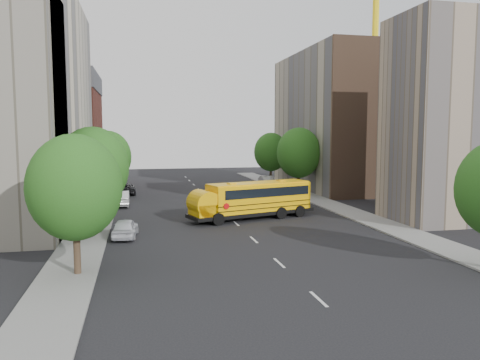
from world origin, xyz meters
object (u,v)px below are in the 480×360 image
object	(u,v)px
parked_car_0	(125,228)
school_bus	(251,198)
street_tree_0	(75,187)
parked_car_4	(274,187)
tower_crane	(389,21)
parked_car_2	(125,188)
street_tree_2	(108,157)
street_tree_1	(93,168)
street_tree_5	(271,152)
safari_truck	(270,192)
parked_car_5	(268,182)
street_tree_4	(299,153)
parked_car_1	(121,198)

from	to	relation	value
parked_car_0	school_bus	bearing A→B (deg)	-148.62
street_tree_0	parked_car_4	distance (m)	36.88
tower_crane	parked_car_2	size ratio (longest dim) A/B	6.99
parked_car_2	parked_car_4	bearing A→B (deg)	170.38
tower_crane	street_tree_0	distance (m)	62.12
street_tree_0	street_tree_2	distance (m)	28.00
school_bus	street_tree_1	bearing A→B (deg)	-179.92
street_tree_5	safari_truck	xyz separation A→B (m)	(-5.47, -18.82, -3.40)
tower_crane	school_bus	world-z (taller)	tower_crane
tower_crane	parked_car_4	world-z (taller)	tower_crane
parked_car_2	parked_car_5	xyz separation A→B (m)	(19.01, 3.49, 0.06)
street_tree_0	parked_car_0	xyz separation A→B (m)	(2.20, 8.66, -3.95)
tower_crane	parked_car_5	distance (m)	31.88
safari_truck	parked_car_2	xyz separation A→B (m)	(-14.93, 12.02, -0.59)
school_bus	parked_car_4	distance (m)	18.45
street_tree_2	parked_car_5	size ratio (longest dim) A/B	1.64
tower_crane	parked_car_0	distance (m)	56.59
parked_car_0	street_tree_4	bearing A→B (deg)	-130.67
street_tree_5	school_bus	size ratio (longest dim) A/B	0.64
tower_crane	parked_car_5	xyz separation A→B (m)	(-20.65, -5.31, -23.70)
street_tree_0	safari_truck	world-z (taller)	street_tree_0
school_bus	parked_car_0	size ratio (longest dim) A/B	2.89
tower_crane	safari_truck	world-z (taller)	tower_crane
street_tree_0	street_tree_5	world-z (taller)	street_tree_5
parked_car_2	safari_truck	bearing A→B (deg)	138.86
school_bus	safari_truck	distance (m)	8.27
street_tree_5	parked_car_5	world-z (taller)	street_tree_5
street_tree_1	parked_car_4	xyz separation A→B (m)	(19.80, 20.86, -4.24)
street_tree_1	parked_car_1	world-z (taller)	street_tree_1
street_tree_2	street_tree_5	bearing A→B (deg)	28.61
street_tree_2	parked_car_1	bearing A→B (deg)	-71.57
parked_car_1	parked_car_4	distance (m)	19.71
street_tree_1	parked_car_0	xyz separation A→B (m)	(2.20, -1.34, -4.26)
school_bus	parked_car_0	distance (m)	11.77
parked_car_2	street_tree_0	bearing A→B (deg)	84.94
street_tree_2	parked_car_0	distance (m)	19.90
street_tree_4	parked_car_4	bearing A→B (deg)	127.56
street_tree_2	safari_truck	bearing A→B (deg)	-22.43
safari_truck	parked_car_1	xyz separation A→B (m)	(-15.13, 2.62, -0.52)
street_tree_0	school_bus	size ratio (longest dim) A/B	0.63
street_tree_0	parked_car_5	world-z (taller)	street_tree_0
street_tree_2	parked_car_1	distance (m)	6.00
street_tree_4	school_bus	world-z (taller)	street_tree_4
street_tree_1	parked_car_2	distance (m)	23.63
parked_car_2	parked_car_4	size ratio (longest dim) A/B	1.23
street_tree_5	parked_car_2	size ratio (longest dim) A/B	1.47
parked_car_4	street_tree_1	bearing A→B (deg)	-135.51
tower_crane	street_tree_0	xyz separation A→B (m)	(-41.25, -42.00, -19.83)
parked_car_4	street_tree_5	bearing A→B (deg)	74.46
parked_car_1	parked_car_2	world-z (taller)	parked_car_1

